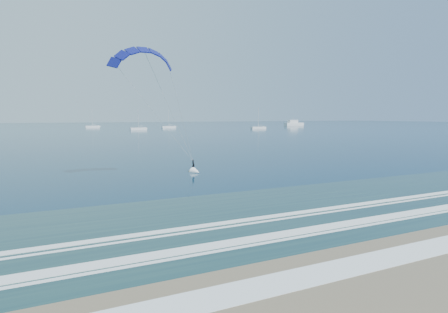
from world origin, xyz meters
TOP-DOWN VIEW (x-y plane):
  - ground at (0.00, 0.00)m, footprint 900.00×900.00m
  - kitesurfer_rig at (-3.72, 30.83)m, footprint 14.04×8.71m
  - motor_yacht at (163.10, 226.78)m, footprint 15.44×4.12m
  - sailboat_3 at (36.34, 192.62)m, footprint 8.56×2.40m
  - sailboat_4 at (21.53, 244.85)m, footprint 8.44×2.40m
  - sailboat_5 at (60.94, 214.91)m, footprint 8.45×2.40m
  - sailboat_6 at (101.43, 178.14)m, footprint 9.08×2.40m

SIDE VIEW (x-z plane):
  - ground at x=0.00m, z-range 0.00..0.00m
  - sailboat_4 at x=21.53m, z-range -5.08..6.44m
  - sailboat_5 at x=60.94m, z-range -5.10..6.46m
  - sailboat_3 at x=36.34m, z-range -5.27..6.64m
  - sailboat_6 at x=101.43m, z-range -5.44..6.81m
  - motor_yacht at x=163.10m, z-range -1.48..4.84m
  - kitesurfer_rig at x=-3.72m, z-range 0.09..15.85m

